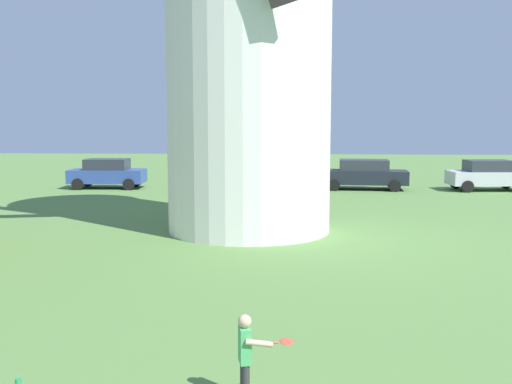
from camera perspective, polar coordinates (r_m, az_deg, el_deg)
The scene contains 6 objects.
windmill at distance 19.88m, azimuth -0.69°, elevation 17.67°, with size 7.94×5.99×14.48m.
player_far at distance 7.98m, azimuth -0.87°, elevation -14.91°, with size 0.75×0.38×1.16m.
parked_car_blue at distance 32.93m, azimuth -13.86°, elevation 1.75°, with size 3.96×1.98×1.56m.
parked_car_mustard at distance 30.81m, azimuth -1.81°, elevation 1.61°, with size 4.01×2.03×1.56m.
parked_car_black at distance 31.90m, azimuth 10.13°, elevation 1.69°, with size 4.59×2.16×1.56m.
parked_car_silver at distance 33.14m, azimuth 21.04°, elevation 1.52°, with size 4.03×2.11×1.56m.
Camera 1 is at (0.71, -3.91, 3.61)m, focal length 42.37 mm.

